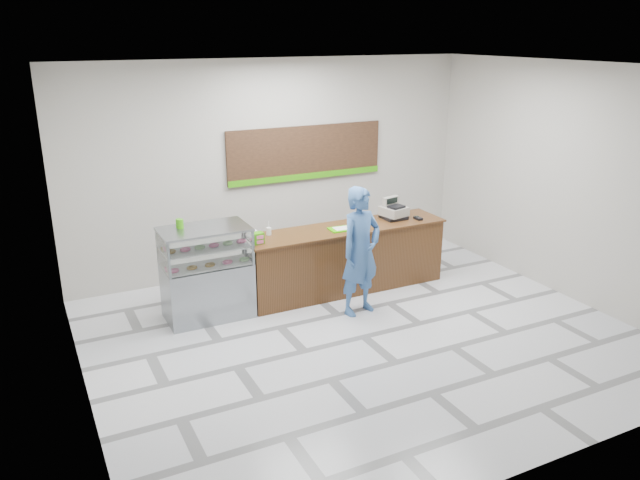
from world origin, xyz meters
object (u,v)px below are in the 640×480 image
cash_register (393,211)px  serving_tray (341,229)px  display_case (207,272)px  sales_counter (345,258)px  customer (361,251)px

cash_register → serving_tray: (-1.03, -0.15, -0.12)m
display_case → cash_register: (3.14, 0.08, 0.48)m
sales_counter → display_case: bearing=-180.0°
sales_counter → cash_register: (0.92, 0.08, 0.64)m
sales_counter → display_case: display_case is taller
display_case → serving_tray: bearing=-2.1°
cash_register → customer: (-1.12, -0.90, -0.22)m
sales_counter → cash_register: bearing=4.8°
cash_register → customer: 1.46m
cash_register → serving_tray: 1.05m
sales_counter → serving_tray: 0.54m
sales_counter → customer: customer is taller
serving_tray → cash_register: bearing=11.1°
sales_counter → customer: (-0.21, -0.82, 0.42)m
display_case → serving_tray: 2.14m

